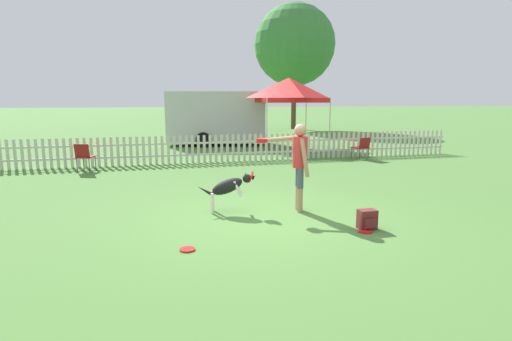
# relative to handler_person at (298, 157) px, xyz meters

# --- Properties ---
(ground_plane) EXTENTS (240.00, 240.00, 0.00)m
(ground_plane) POSITION_rel_handler_person_xyz_m (-0.69, -0.26, -1.05)
(ground_plane) COLOR #4C7A38
(handler_person) EXTENTS (0.92, 0.79, 1.67)m
(handler_person) POSITION_rel_handler_person_xyz_m (0.00, 0.00, 0.00)
(handler_person) COLOR tan
(handler_person) RESTS_ON ground_plane
(leaping_dog) EXTENTS (1.10, 0.40, 0.78)m
(leaping_dog) POSITION_rel_handler_person_xyz_m (-1.28, 0.24, -0.55)
(leaping_dog) COLOR black
(leaping_dog) RESTS_ON ground_plane
(frisbee_near_handler) EXTENTS (0.22, 0.22, 0.02)m
(frisbee_near_handler) POSITION_rel_handler_person_xyz_m (0.92, -1.00, -1.04)
(frisbee_near_handler) COLOR red
(frisbee_near_handler) RESTS_ON ground_plane
(frisbee_near_dog) EXTENTS (0.22, 0.22, 0.02)m
(frisbee_near_dog) POSITION_rel_handler_person_xyz_m (-2.22, -1.57, -1.04)
(frisbee_near_dog) COLOR red
(frisbee_near_dog) RESTS_ON ground_plane
(frisbee_midfield) EXTENTS (0.22, 0.22, 0.02)m
(frisbee_midfield) POSITION_rel_handler_person_xyz_m (0.64, -1.48, -1.04)
(frisbee_midfield) COLOR red
(frisbee_midfield) RESTS_ON ground_plane
(backpack_on_grass) EXTENTS (0.29, 0.23, 0.32)m
(backpack_on_grass) POSITION_rel_handler_person_xyz_m (0.75, -1.33, -0.89)
(backpack_on_grass) COLOR maroon
(backpack_on_grass) RESTS_ON ground_plane
(picket_fence) EXTENTS (18.35, 0.04, 0.94)m
(picket_fence) POSITION_rel_handler_person_xyz_m (-0.69, 6.48, -0.58)
(picket_fence) COLOR beige
(picket_fence) RESTS_ON ground_plane
(folding_chair_blue_left) EXTENTS (0.61, 0.63, 0.79)m
(folding_chair_blue_left) POSITION_rel_handler_person_xyz_m (4.63, 5.90, -0.58)
(folding_chair_blue_left) COLOR #333338
(folding_chair_blue_left) RESTS_ON ground_plane
(folding_chair_center) EXTENTS (0.58, 0.59, 0.84)m
(folding_chair_center) POSITION_rel_handler_person_xyz_m (-4.66, 5.59, -0.54)
(folding_chair_center) COLOR #333338
(folding_chair_center) RESTS_ON ground_plane
(canopy_tent_main) EXTENTS (2.78, 2.78, 3.07)m
(canopy_tent_main) POSITION_rel_handler_person_xyz_m (3.16, 9.85, 1.49)
(canopy_tent_main) COLOR silver
(canopy_tent_main) RESTS_ON ground_plane
(equipment_trailer) EXTENTS (5.45, 3.19, 2.49)m
(equipment_trailer) POSITION_rel_handler_person_xyz_m (0.31, 12.01, 0.27)
(equipment_trailer) COLOR #B7B7B7
(equipment_trailer) RESTS_ON ground_plane
(tree_left_grove) EXTENTS (5.79, 5.79, 8.91)m
(tree_left_grove) POSITION_rel_handler_person_xyz_m (7.40, 21.12, 4.96)
(tree_left_grove) COLOR #4C3823
(tree_left_grove) RESTS_ON ground_plane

